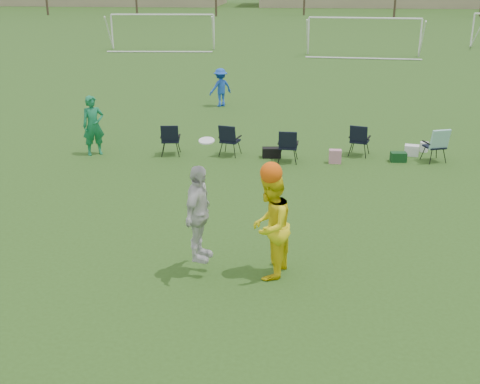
# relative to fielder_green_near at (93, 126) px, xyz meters

# --- Properties ---
(ground) EXTENTS (260.00, 260.00, 0.00)m
(ground) POSITION_rel_fielder_green_near_xyz_m (6.17, -7.56, -0.90)
(ground) COLOR #2C4F18
(ground) RESTS_ON ground
(fielder_green_near) EXTENTS (0.78, 0.71, 1.80)m
(fielder_green_near) POSITION_rel_fielder_green_near_xyz_m (0.00, 0.00, 0.00)
(fielder_green_near) COLOR #147044
(fielder_green_near) RESTS_ON ground
(fielder_blue) EXTENTS (1.14, 1.09, 1.56)m
(fielder_blue) POSITION_rel_fielder_green_near_xyz_m (2.88, 7.35, -0.12)
(fielder_blue) COLOR blue
(fielder_blue) RESTS_ON ground
(center_contest) EXTENTS (2.05, 1.17, 2.60)m
(center_contest) POSITION_rel_fielder_green_near_xyz_m (5.25, -7.27, 0.18)
(center_contest) COLOR silver
(center_contest) RESTS_ON ground
(sideline_setup) EXTENTS (11.22, 1.92, 1.65)m
(sideline_setup) POSITION_rel_fielder_green_near_xyz_m (7.96, 0.38, -0.40)
(sideline_setup) COLOR #0E361C
(sideline_setup) RESTS_ON ground
(goal_left) EXTENTS (7.39, 0.76, 2.46)m
(goal_left) POSITION_rel_fielder_green_near_xyz_m (-3.83, 26.44, 1.02)
(goal_left) COLOR white
(goal_left) RESTS_ON ground
(goal_mid) EXTENTS (7.40, 0.63, 2.46)m
(goal_mid) POSITION_rel_fielder_green_near_xyz_m (10.17, 24.44, 1.02)
(goal_mid) COLOR white
(goal_mid) RESTS_ON ground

